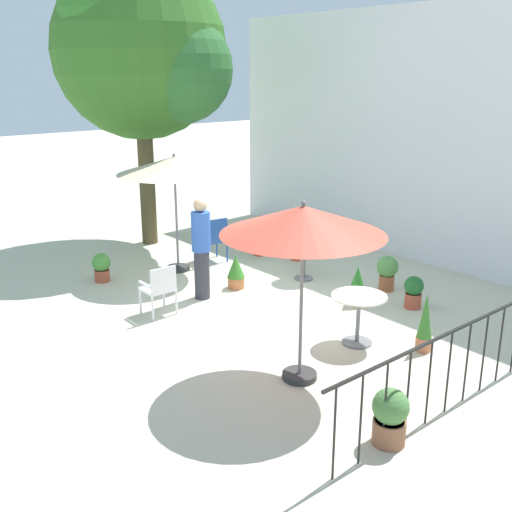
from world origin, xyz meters
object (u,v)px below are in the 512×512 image
at_px(patio_chair_0, 160,287).
at_px(cafe_table_0, 359,310).
at_px(potted_plant_0, 101,267).
at_px(potted_plant_5, 390,416).
at_px(potted_plant_8, 259,238).
at_px(potted_plant_3, 387,271).
at_px(potted_plant_6, 357,285).
at_px(shade_tree, 143,50).
at_px(potted_plant_7, 425,323).
at_px(standing_person, 201,247).
at_px(potted_plant_2, 236,271).
at_px(potted_plant_4, 297,247).
at_px(cafe_table_1, 304,254).
at_px(potted_plant_1, 414,291).
at_px(patio_chair_1, 214,237).
at_px(patio_umbrella_1, 174,166).
at_px(patio_umbrella_0, 303,222).

bearing_deg(patio_chair_0, cafe_table_0, 30.78).
distance_m(patio_chair_0, potted_plant_0, 2.09).
xyz_separation_m(potted_plant_5, potted_plant_8, (-6.00, 3.30, 0.05)).
bearing_deg(potted_plant_3, potted_plant_6, -81.86).
distance_m(shade_tree, potted_plant_7, 8.10).
height_order(shade_tree, standing_person, shade_tree).
bearing_deg(potted_plant_7, potted_plant_2, -173.09).
xyz_separation_m(potted_plant_2, potted_plant_4, (-0.52, 1.99, -0.04)).
xyz_separation_m(cafe_table_0, potted_plant_5, (1.81, -1.59, -0.19)).
height_order(cafe_table_1, potted_plant_5, cafe_table_1).
bearing_deg(potted_plant_4, potted_plant_5, -34.94).
xyz_separation_m(shade_tree, potted_plant_1, (6.13, 1.27, -3.85)).
distance_m(patio_chair_0, standing_person, 1.06).
bearing_deg(cafe_table_1, cafe_table_0, -28.51).
xyz_separation_m(cafe_table_0, patio_chair_0, (-2.70, -1.61, -0.03)).
bearing_deg(potted_plant_6, standing_person, -137.38).
distance_m(potted_plant_1, potted_plant_6, 0.91).
bearing_deg(cafe_table_0, patio_chair_1, 171.12).
xyz_separation_m(potted_plant_1, potted_plant_4, (-3.12, 0.34, -0.02)).
bearing_deg(potted_plant_0, patio_chair_0, -0.19).
xyz_separation_m(potted_plant_2, potted_plant_6, (1.94, 1.03, 0.05)).
bearing_deg(patio_chair_0, potted_plant_7, 31.80).
xyz_separation_m(shade_tree, patio_umbrella_1, (2.01, -0.63, -2.11)).
bearing_deg(potted_plant_3, cafe_table_0, -61.65).
xyz_separation_m(potted_plant_0, standing_person, (1.88, 0.94, 0.62)).
bearing_deg(potted_plant_1, potted_plant_7, -48.76).
distance_m(patio_umbrella_0, potted_plant_8, 5.61).
xyz_separation_m(patio_umbrella_1, potted_plant_1, (4.12, 1.89, -1.74)).
xyz_separation_m(patio_umbrella_1, cafe_table_0, (4.44, 0.16, -1.52)).
xyz_separation_m(potted_plant_4, potted_plant_7, (4.18, -1.55, 0.14)).
distance_m(shade_tree, potted_plant_8, 4.57).
xyz_separation_m(patio_umbrella_0, patio_chair_0, (-2.91, -0.26, -1.56)).
distance_m(patio_umbrella_1, cafe_table_0, 4.69).
bearing_deg(potted_plant_7, potted_plant_8, 166.56).
relative_size(patio_umbrella_0, cafe_table_0, 2.94).
bearing_deg(patio_chair_0, potted_plant_5, 0.20).
height_order(shade_tree, patio_umbrella_1, shade_tree).
distance_m(potted_plant_4, potted_plant_6, 2.64).
bearing_deg(patio_umbrella_0, potted_plant_3, 111.30).
xyz_separation_m(shade_tree, potted_plant_4, (3.01, 1.61, -3.87)).
height_order(patio_umbrella_0, potted_plant_4, patio_umbrella_0).
distance_m(shade_tree, patio_chair_1, 4.16).
distance_m(patio_umbrella_1, patio_chair_1, 1.73).
relative_size(cafe_table_1, potted_plant_6, 1.04).
bearing_deg(patio_chair_0, patio_chair_1, 126.64).
height_order(potted_plant_1, potted_plant_2, potted_plant_2).
bearing_deg(potted_plant_7, patio_chair_0, -148.20).
bearing_deg(potted_plant_7, cafe_table_0, -144.71).
height_order(cafe_table_0, potted_plant_4, cafe_table_0).
height_order(potted_plant_0, potted_plant_6, potted_plant_6).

